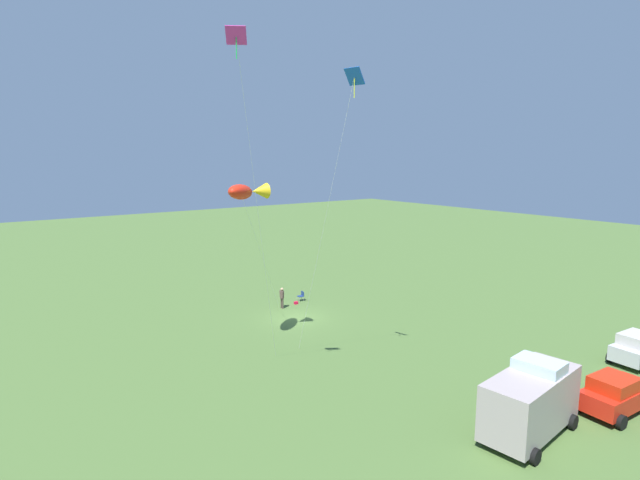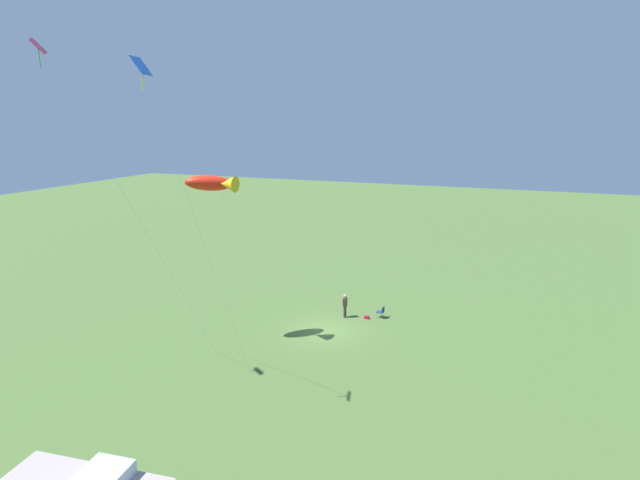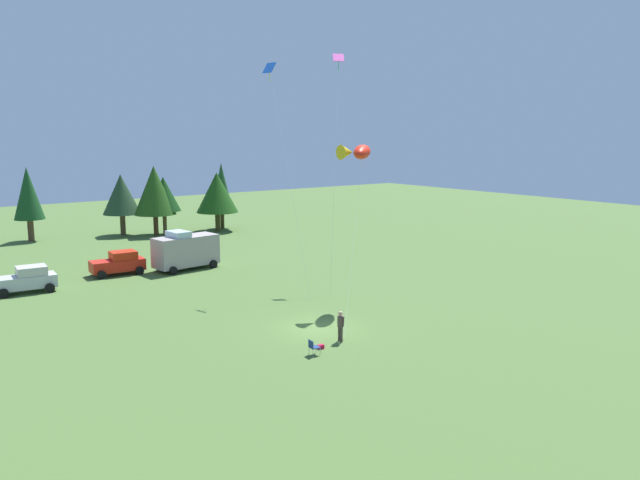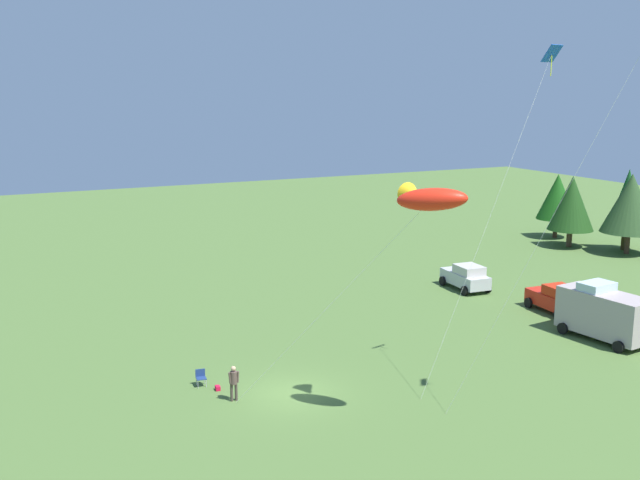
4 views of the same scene
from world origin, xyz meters
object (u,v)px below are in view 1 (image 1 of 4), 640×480
Objects in this scene: folding_chair at (301,295)px; kite_large_fish at (245,192)px; van_motorhome_grey at (531,400)px; backpack_on_grass at (296,303)px; car_red_sedan at (617,394)px; person_kite_flyer at (282,296)px; kite_diamond_blue at (351,92)px; kite_diamond_rainbow at (239,60)px.

kite_large_fish reaches higher than folding_chair.
van_motorhome_grey is at bearing 108.01° from kite_large_fish.
backpack_on_grass is 24.40m from car_red_sedan.
car_red_sedan is (-4.12, 23.96, -0.07)m from person_kite_flyer.
kite_large_fish is at bearing -75.84° from kite_diamond_blue.
kite_large_fish is at bearing 39.41° from backpack_on_grass.
folding_chair is at bearing -157.29° from person_kite_flyer.
car_red_sedan is 0.24× the size of kite_diamond_rainbow.
van_motorhome_grey is 0.34× the size of kite_diamond_blue.
van_motorhome_grey is at bearing 136.00° from kite_diamond_rainbow.
kite_diamond_rainbow is (12.01, 13.89, 16.25)m from backpack_on_grass.
backpack_on_grass is 23.08m from van_motorhome_grey.
person_kite_flyer is 0.11× the size of kite_diamond_blue.
person_kite_flyer is 2.69m from folding_chair.
van_motorhome_grey is 16.60m from kite_diamond_blue.
kite_diamond_blue is at bearing 176.19° from kite_diamond_rainbow.
kite_diamond_rainbow reaches higher than kite_large_fish.
backpack_on_grass is at bearing -140.59° from kite_large_fish.
car_red_sedan is 5.49m from van_motorhome_grey.
person_kite_flyer is 24.31m from car_red_sedan.
kite_diamond_rainbow is at bearing 56.23° from person_kite_flyer.
kite_diamond_blue is (3.35, -8.58, 13.80)m from van_motorhome_grey.
person_kite_flyer is 1.83m from backpack_on_grass.
van_motorhome_grey is (3.64, 23.43, 1.16)m from folding_chair.
backpack_on_grass is 24.52m from kite_diamond_rainbow.
van_motorhome_grey is at bearing 111.34° from kite_diamond_blue.
kite_large_fish is 0.61× the size of kite_diamond_rainbow.
kite_large_fish is (10.56, -17.67, 9.22)m from car_red_sedan.
kite_diamond_rainbow is at bearing 49.17° from backpack_on_grass.
van_motorhome_grey is 19.58m from kite_diamond_rainbow.
kite_diamond_blue reaches higher than person_kite_flyer.
van_motorhome_grey is at bearing 90.84° from person_kite_flyer.
folding_chair is 0.08× the size of kite_large_fish.
person_kite_flyer is 12.83m from kite_large_fish.
person_kite_flyer is 5.44× the size of backpack_on_grass.
kite_diamond_rainbow is at bearing -3.81° from kite_diamond_blue.
kite_large_fish is 0.65× the size of kite_diamond_blue.
folding_chair is at bearing -131.82° from kite_diamond_rainbow.
kite_large_fish reaches higher than person_kite_flyer.
person_kite_flyer is at bearing 25.23° from folding_chair.
folding_chair is 24.88m from car_red_sedan.
backpack_on_grass is at bearing -112.99° from kite_diamond_blue.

